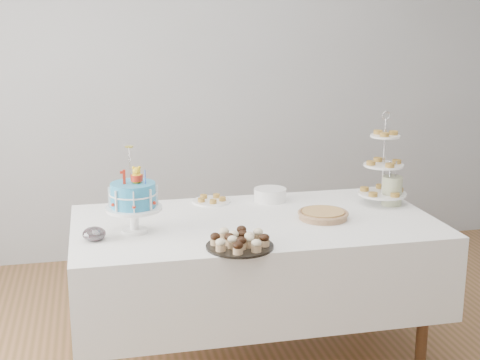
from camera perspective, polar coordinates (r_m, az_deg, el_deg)
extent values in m
cube|color=#989A9D|center=(5.09, -3.32, 8.42)|extent=(5.00, 0.04, 2.70)
cube|color=white|center=(3.64, 1.27, -6.84)|extent=(1.92, 1.02, 0.45)
cylinder|color=#50321B|center=(3.29, -11.51, -13.46)|extent=(0.06, 0.06, 0.67)
cylinder|color=#50321B|center=(3.68, 15.41, -10.66)|extent=(0.06, 0.06, 0.67)
cylinder|color=#50321B|center=(3.97, -11.78, -8.61)|extent=(0.06, 0.06, 0.67)
cylinder|color=#50321B|center=(4.29, 10.80, -6.79)|extent=(0.06, 0.06, 0.67)
cylinder|color=#2E94C7|center=(3.36, -9.10, -1.26)|extent=(0.22, 0.22, 0.12)
torus|color=white|center=(3.36, -9.10, -1.16)|extent=(0.24, 0.24, 0.01)
cube|color=red|center=(3.33, -9.86, 0.27)|extent=(0.02, 0.02, 0.07)
cylinder|color=blue|center=(3.31, -8.10, 0.26)|extent=(0.01, 0.01, 0.07)
cylinder|color=silver|center=(3.36, -9.38, 1.29)|extent=(0.00, 0.00, 0.17)
cylinder|color=#FFEB46|center=(3.34, -9.44, 2.82)|extent=(0.04, 0.04, 0.01)
cylinder|color=black|center=(3.16, -0.02, -5.68)|extent=(0.32, 0.32, 0.01)
ellipsoid|color=black|center=(3.13, -1.14, -4.96)|extent=(0.05, 0.05, 0.04)
ellipsoid|color=beige|center=(3.16, 1.09, -4.80)|extent=(0.05, 0.05, 0.04)
cylinder|color=tan|center=(3.62, 7.10, -3.06)|extent=(0.26, 0.26, 0.03)
cylinder|color=#B18745|center=(3.61, 7.10, -2.76)|extent=(0.23, 0.23, 0.02)
torus|color=tan|center=(3.61, 7.10, -2.81)|extent=(0.27, 0.27, 0.02)
cylinder|color=silver|center=(3.91, 12.17, 1.53)|extent=(0.01, 0.01, 0.50)
cylinder|color=white|center=(3.95, 12.04, -1.14)|extent=(0.28, 0.28, 0.01)
cylinder|color=white|center=(3.91, 12.16, 1.25)|extent=(0.23, 0.23, 0.01)
cylinder|color=white|center=(3.88, 12.29, 3.68)|extent=(0.17, 0.17, 0.01)
torus|color=silver|center=(3.86, 12.37, 5.40)|extent=(0.05, 0.01, 0.05)
cylinder|color=white|center=(3.93, 2.59, -1.26)|extent=(0.19, 0.19, 0.07)
cylinder|color=white|center=(3.91, -2.45, -1.82)|extent=(0.22, 0.22, 0.01)
ellipsoid|color=silver|center=(3.33, -12.34, -4.56)|extent=(0.10, 0.10, 0.06)
cylinder|color=#590719|center=(3.33, -12.33, -4.64)|extent=(0.07, 0.07, 0.03)
ellipsoid|color=silver|center=(3.32, -12.34, -4.51)|extent=(0.11, 0.11, 0.07)
cylinder|color=#590719|center=(3.32, -12.34, -4.60)|extent=(0.08, 0.08, 0.03)
cylinder|color=beige|center=(3.93, 12.84, -0.89)|extent=(0.11, 0.11, 0.17)
cylinder|color=beige|center=(3.97, 13.50, -0.58)|extent=(0.01, 0.01, 0.09)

